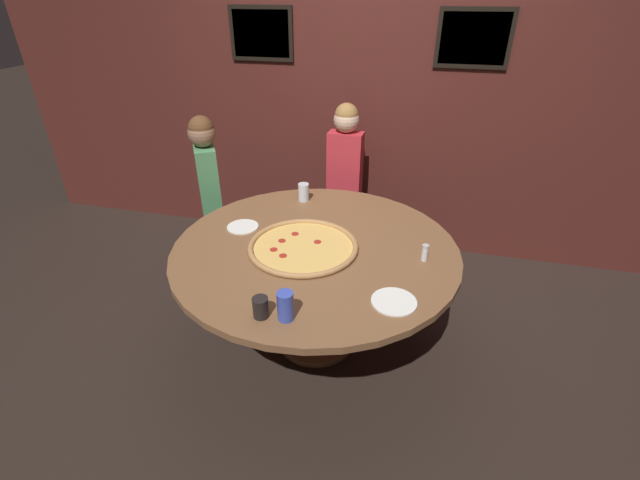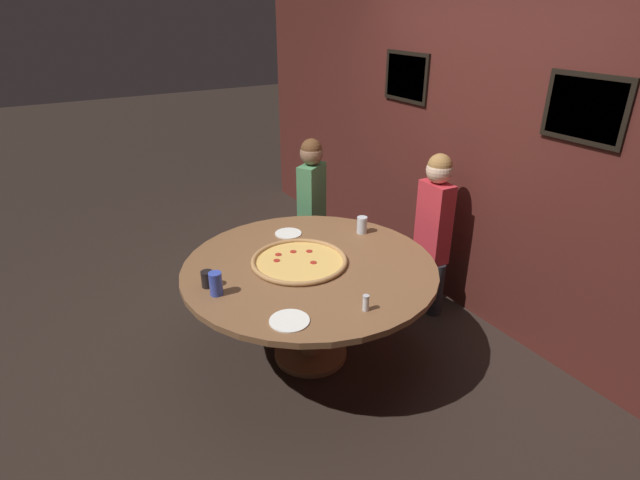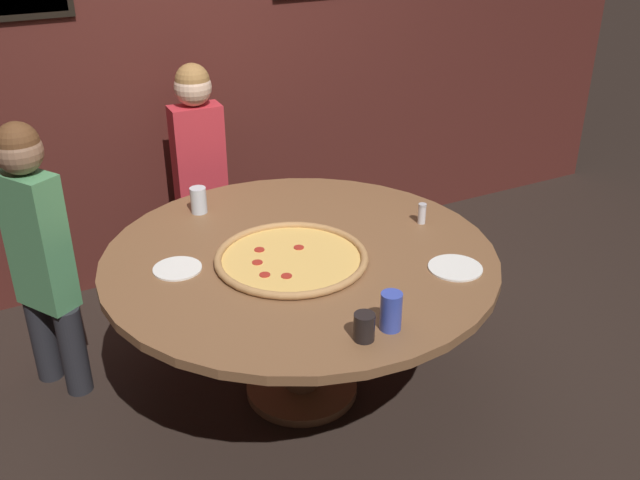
{
  "view_description": "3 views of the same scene",
  "coord_description": "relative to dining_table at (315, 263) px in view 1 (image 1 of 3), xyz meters",
  "views": [
    {
      "loc": [
        0.55,
        -2.09,
        2.05
      ],
      "look_at": [
        0.03,
        0.0,
        0.78
      ],
      "focal_mm": 24.0,
      "sensor_mm": 36.0,
      "label": 1
    },
    {
      "loc": [
        2.52,
        -1.44,
        2.31
      ],
      "look_at": [
        -0.0,
        0.08,
        0.9
      ],
      "focal_mm": 28.0,
      "sensor_mm": 36.0,
      "label": 2
    },
    {
      "loc": [
        -1.17,
        -2.4,
        2.18
      ],
      "look_at": [
        0.07,
        -0.04,
        0.8
      ],
      "focal_mm": 40.0,
      "sensor_mm": 36.0,
      "label": 3
    }
  ],
  "objects": [
    {
      "name": "condiment_shaker",
      "position": [
        0.63,
        0.0,
        0.17
      ],
      "size": [
        0.04,
        0.04,
        0.1
      ],
      "color": "silver",
      "rests_on": "dining_table"
    },
    {
      "name": "back_wall",
      "position": [
        0.0,
        1.44,
        0.68
      ],
      "size": [
        6.4,
        0.08,
        2.6
      ],
      "color": "#4C1E19",
      "rests_on": "ground_plane"
    },
    {
      "name": "diner_side_left",
      "position": [
        -0.05,
        1.14,
        0.13
      ],
      "size": [
        0.33,
        0.2,
        1.32
      ],
      "rotation": [
        0.0,
        0.0,
        3.1
      ],
      "color": "#232328",
      "rests_on": "ground_plane"
    },
    {
      "name": "giant_pizza",
      "position": [
        -0.06,
        -0.04,
        0.13
      ],
      "size": [
        0.65,
        0.65,
        0.03
      ],
      "color": "#EAB75B",
      "rests_on": "dining_table"
    },
    {
      "name": "drink_cup_far_right",
      "position": [
        0.03,
        -0.66,
        0.19
      ],
      "size": [
        0.08,
        0.08,
        0.14
      ],
      "primitive_type": "cylinder",
      "color": "#384CB7",
      "rests_on": "dining_table"
    },
    {
      "name": "diner_centre_back",
      "position": [
        -0.98,
        0.59,
        0.12
      ],
      "size": [
        0.27,
        0.34,
        1.3
      ],
      "rotation": [
        0.0,
        0.0,
        2.11
      ],
      "color": "#232328",
      "rests_on": "ground_plane"
    },
    {
      "name": "ground_plane",
      "position": [
        0.0,
        0.0,
        -0.62
      ],
      "size": [
        24.0,
        24.0,
        0.0
      ],
      "primitive_type": "plane",
      "color": "black"
    },
    {
      "name": "white_plate_near_front",
      "position": [
        -0.51,
        0.11,
        0.12
      ],
      "size": [
        0.2,
        0.2,
        0.01
      ],
      "primitive_type": "cylinder",
      "color": "white",
      "rests_on": "dining_table"
    },
    {
      "name": "dining_table",
      "position": [
        0.0,
        0.0,
        0.0
      ],
      "size": [
        1.69,
        1.69,
        0.74
      ],
      "color": "brown",
      "rests_on": "ground_plane"
    },
    {
      "name": "drink_cup_far_left",
      "position": [
        -0.24,
        0.59,
        0.18
      ],
      "size": [
        0.08,
        0.08,
        0.13
      ],
      "primitive_type": "cylinder",
      "color": "silver",
      "rests_on": "dining_table"
    },
    {
      "name": "white_plate_left_side",
      "position": [
        0.5,
        -0.42,
        0.12
      ],
      "size": [
        0.22,
        0.22,
        0.01
      ],
      "primitive_type": "cylinder",
      "color": "white",
      "rests_on": "dining_table"
    },
    {
      "name": "drink_cup_near_right",
      "position": [
        -0.08,
        -0.67,
        0.17
      ],
      "size": [
        0.08,
        0.08,
        0.1
      ],
      "primitive_type": "cylinder",
      "color": "black",
      "rests_on": "dining_table"
    }
  ]
}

